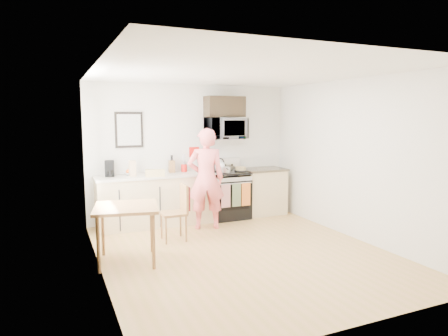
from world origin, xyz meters
name	(u,v)px	position (x,y,z in m)	size (l,w,h in m)	color
floor	(243,253)	(0.00, 0.00, 0.00)	(4.60, 4.60, 0.00)	#B08944
back_wall	(191,152)	(0.00, 2.30, 1.30)	(4.00, 0.04, 2.60)	silver
front_wall	(357,193)	(0.00, -2.30, 1.30)	(4.00, 0.04, 2.60)	silver
left_wall	(98,173)	(-2.00, 0.00, 1.30)	(0.04, 4.60, 2.60)	silver
right_wall	(354,159)	(2.00, 0.00, 1.30)	(0.04, 4.60, 2.60)	silver
ceiling	(244,72)	(0.00, 0.00, 2.60)	(4.00, 4.60, 0.04)	white
window	(94,148)	(-1.96, 0.80, 1.55)	(0.06, 1.40, 1.50)	silver
cabinet_left	(156,201)	(-0.80, 2.00, 0.45)	(2.10, 0.60, 0.90)	beige
countertop_left	(155,176)	(-0.80, 2.00, 0.92)	(2.14, 0.64, 0.04)	beige
cabinet_right	(263,192)	(1.43, 2.00, 0.45)	(0.84, 0.60, 0.90)	beige
countertop_right	(263,169)	(1.43, 2.00, 0.92)	(0.88, 0.64, 0.04)	black
range	(228,196)	(0.63, 1.98, 0.44)	(0.76, 0.70, 1.16)	black
microwave	(226,128)	(0.63, 2.08, 1.76)	(0.76, 0.51, 0.42)	#AEAEB3
upper_cabinet	(225,107)	(0.63, 2.12, 2.18)	(0.76, 0.35, 0.40)	black
wall_art	(129,130)	(-1.20, 2.28, 1.75)	(0.50, 0.04, 0.65)	black
wall_trivet	(194,152)	(0.05, 2.28, 1.30)	(0.20, 0.02, 0.20)	red
person	(206,179)	(-0.03, 1.45, 0.89)	(0.65, 0.43, 1.79)	#E13D3D
dining_table	(126,212)	(-1.63, 0.31, 0.69)	(0.86, 0.86, 0.78)	brown
chair	(181,204)	(-0.64, 0.99, 0.59)	(0.44, 0.39, 0.91)	brown
knife_block	(172,166)	(-0.44, 2.18, 1.05)	(0.10, 0.14, 0.23)	brown
utensil_crock	(184,165)	(-0.20, 2.16, 1.08)	(0.11, 0.11, 0.34)	red
fruit_bowl	(130,173)	(-1.24, 2.13, 0.98)	(0.27, 0.27, 0.10)	white
milk_carton	(132,168)	(-1.22, 1.97, 1.08)	(0.11, 0.11, 0.28)	tan
coffee_maker	(110,169)	(-1.59, 2.11, 1.07)	(0.19, 0.25, 0.28)	black
bread_bag	(155,173)	(-0.86, 1.78, 1.00)	(0.34, 0.16, 0.12)	tan
cake	(241,169)	(0.90, 1.94, 0.96)	(0.25, 0.25, 0.08)	black
kettle	(220,166)	(0.49, 2.04, 1.04)	(0.21, 0.21, 0.26)	white
pot	(226,170)	(0.53, 1.83, 0.98)	(0.20, 0.34, 0.10)	#AEAEB3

